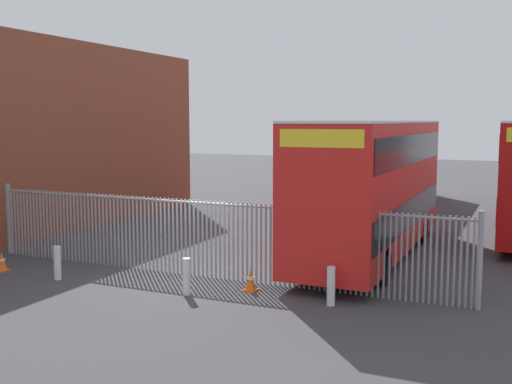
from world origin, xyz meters
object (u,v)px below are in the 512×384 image
Objects in this scene: bollard_near_right at (331,286)px; traffic_cone_by_gate at (2,262)px; double_decker_bus_behind_fence_right at (389,159)px; double_decker_bus_near_gate at (373,183)px; bollard_center_front at (186,277)px; traffic_cone_mid_forecourt at (251,280)px; bollard_near_left at (57,263)px.

bollard_near_right is 1.61× the size of traffic_cone_by_gate.
bollard_near_right is at bearing -81.78° from double_decker_bus_behind_fence_right.
bollard_near_right is at bearing -86.03° from double_decker_bus_near_gate.
bollard_center_front is 1.61× the size of traffic_cone_mid_forecourt.
bollard_center_front is at bearing 1.33° from traffic_cone_by_gate.
traffic_cone_mid_forecourt is at bearing 8.60° from traffic_cone_by_gate.
bollard_center_front is (-0.91, -19.49, -1.95)m from double_decker_bus_behind_fence_right.
traffic_cone_mid_forecourt is (-2.29, 0.34, -0.19)m from bollard_near_right.
double_decker_bus_near_gate reaches higher than bollard_near_right.
double_decker_bus_behind_fence_right is 18.32× the size of traffic_cone_mid_forecourt.
double_decker_bus_near_gate is 11.67m from traffic_cone_by_gate.
traffic_cone_mid_forecourt is at bearing 171.54° from bollard_near_right.
double_decker_bus_behind_fence_right is at bearing 91.33° from traffic_cone_mid_forecourt.
bollard_near_left reaches higher than traffic_cone_by_gate.
traffic_cone_mid_forecourt is at bearing -88.67° from double_decker_bus_behind_fence_right.
bollard_near_left is 4.08m from bollard_center_front.
double_decker_bus_near_gate is at bearing -79.98° from double_decker_bus_behind_fence_right.
double_decker_bus_behind_fence_right is 11.38× the size of bollard_near_left.
double_decker_bus_near_gate is 13.36m from double_decker_bus_behind_fence_right.
traffic_cone_mid_forecourt is at bearing 36.79° from bollard_center_front.
bollard_near_right is (3.63, 0.66, 0.00)m from bollard_center_front.
bollard_near_right is (7.70, 0.85, 0.00)m from bollard_near_left.
bollard_center_front is at bearing -92.67° from double_decker_bus_behind_fence_right.
double_decker_bus_near_gate is at bearing 93.97° from bollard_near_right.
double_decker_bus_behind_fence_right is 11.38× the size of bollard_near_right.
double_decker_bus_near_gate is 9.99m from bollard_near_left.
bollard_near_left is at bearing -167.61° from traffic_cone_mid_forecourt.
double_decker_bus_near_gate reaches higher than bollard_near_left.
double_decker_bus_near_gate reaches higher than bollard_center_front.
bollard_center_front reaches higher than traffic_cone_by_gate.
double_decker_bus_near_gate is at bearing 62.97° from bollard_center_front.
bollard_center_front is 1.00× the size of bollard_near_right.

